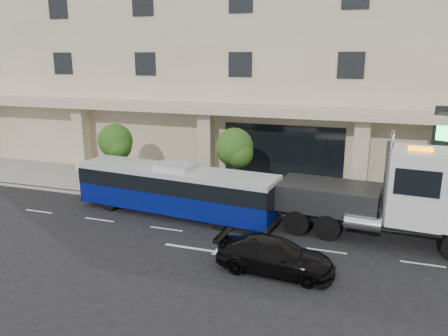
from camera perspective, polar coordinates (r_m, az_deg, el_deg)
The scene contains 10 objects.
ground at distance 22.59m, azimuth 3.42°, elevation -7.83°, with size 120.00×120.00×0.00m, color black.
sidewalk at distance 27.13m, azimuth 6.25°, elevation -3.86°, with size 120.00×6.00×0.15m, color gray.
curb at distance 24.37m, azimuth 4.68°, elevation -5.97°, with size 120.00×0.30×0.15m, color gray.
convention_center at distance 36.05m, azimuth 10.52°, elevation 16.47°, with size 60.00×17.60×20.00m.
tree_left at distance 28.87m, azimuth -13.95°, elevation 3.15°, with size 2.27×2.20×4.22m.
tree_mid at distance 25.47m, azimuth 1.41°, elevation 2.44°, with size 2.28×2.20×4.38m.
city_bus at distance 24.11m, azimuth -6.37°, elevation -2.71°, with size 11.67×3.60×2.91m.
tow_truck at distance 21.96m, azimuth 21.08°, elevation -3.71°, with size 11.14×3.55×5.06m.
black_sedan at distance 18.15m, azimuth 6.66°, elevation -11.30°, with size 1.96×4.82×1.40m, color black.
signage_pylon at distance 26.86m, azimuth 26.85°, elevation 1.13°, with size 1.52×1.07×5.78m.
Camera 1 is at (5.47, -20.18, 8.56)m, focal length 35.00 mm.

